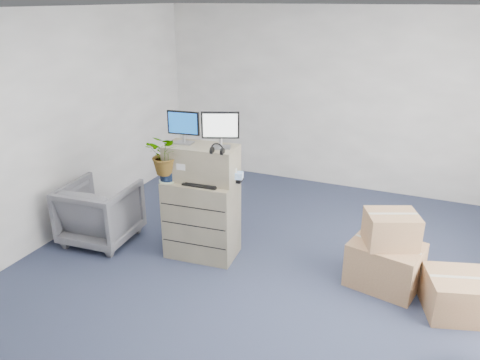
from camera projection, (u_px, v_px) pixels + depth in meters
name	position (u px, v px, depth m)	size (l,w,h in m)	color
ground	(268.00, 305.00, 4.72)	(7.00, 7.00, 0.00)	#283048
wall_back	(347.00, 101.00, 7.21)	(6.00, 0.02, 2.80)	#B7B4AE
filing_cabinet_lower	(202.00, 218.00, 5.49)	(0.81, 0.50, 0.95)	gray
filing_cabinet_upper	(202.00, 163.00, 5.29)	(0.81, 0.41, 0.41)	gray
monitor_left	(183.00, 125.00, 5.22)	(0.38, 0.16, 0.37)	#99999E
monitor_right	(220.00, 128.00, 5.04)	(0.39, 0.23, 0.41)	#99999E
headphones	(217.00, 149.00, 4.95)	(0.14, 0.14, 0.02)	black
keyboard	(201.00, 184.00, 5.19)	(0.41, 0.17, 0.02)	black
mouse	(225.00, 186.00, 5.14)	(0.08, 0.05, 0.03)	silver
water_bottle	(209.00, 170.00, 5.27)	(0.07, 0.07, 0.25)	#969A9E
phone_dock	(198.00, 176.00, 5.37)	(0.05, 0.05, 0.11)	silver
external_drive	(234.00, 179.00, 5.31)	(0.18, 0.14, 0.05)	black
tissue_box	(234.00, 175.00, 5.23)	(0.20, 0.10, 0.07)	#4388E6
potted_plant	(167.00, 160.00, 5.22)	(0.48, 0.52, 0.45)	#AFC7A0
office_chair	(100.00, 210.00, 5.83)	(0.82, 0.77, 0.84)	#58585C
cardboard_boxes	(460.00, 281.00, 4.60)	(2.35, 2.15, 0.85)	#9B6C4B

